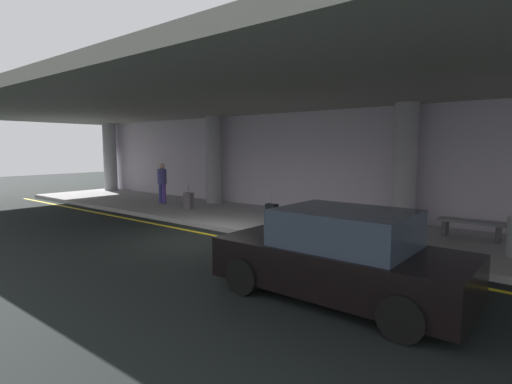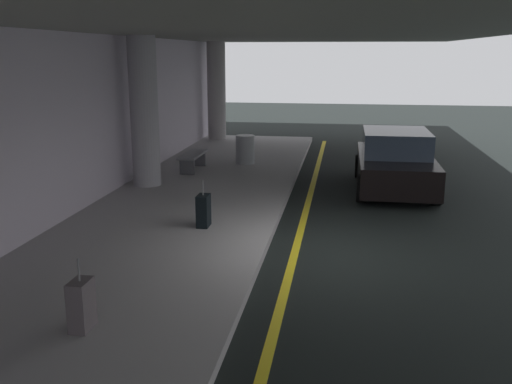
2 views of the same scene
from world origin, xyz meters
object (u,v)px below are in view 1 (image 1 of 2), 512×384
support_column_center (405,165)px  suitcase_upright_primary (272,214)px  suitcase_upright_secondary (189,201)px  traveler_with_luggage (162,180)px  support_column_far_left (110,157)px  support_column_left_mid (214,160)px  bench_metal (471,225)px  car_black (340,256)px

support_column_center → suitcase_upright_primary: 4.24m
suitcase_upright_secondary → traveler_with_luggage: bearing=-172.4°
support_column_far_left → suitcase_upright_secondary: bearing=-12.3°
support_column_left_mid → suitcase_upright_secondary: support_column_left_mid is taller
traveler_with_luggage → suitcase_upright_secondary: (2.01, -0.32, -0.65)m
suitcase_upright_primary → bench_metal: bearing=2.4°
suitcase_upright_primary → traveler_with_luggage: bearing=158.5°
support_column_far_left → suitcase_upright_primary: (12.76, -2.27, -1.51)m
suitcase_upright_secondary → bench_metal: size_ratio=0.56×
bench_metal → suitcase_upright_secondary: bearing=-172.9°
support_column_far_left → suitcase_upright_primary: support_column_far_left is taller
support_column_far_left → bench_metal: (17.98, -0.66, -1.47)m
support_column_far_left → bench_metal: 18.05m
traveler_with_luggage → suitcase_upright_secondary: size_ratio=1.87×
support_column_left_mid → suitcase_upright_primary: 5.48m
suitcase_upright_secondary → bench_metal: bearing=23.7°
traveler_with_luggage → bench_metal: bearing=129.7°
support_column_far_left → support_column_left_mid: 8.00m
support_column_left_mid → car_black: bearing=-34.2°
support_column_center → bench_metal: 2.55m
traveler_with_luggage → bench_metal: traveler_with_luggage is taller
suitcase_upright_primary → bench_metal: size_ratio=0.56×
support_column_far_left → support_column_left_mid: size_ratio=1.00×
support_column_left_mid → car_black: size_ratio=0.89×
support_column_left_mid → car_black: 11.03m
car_black → traveler_with_luggage: 11.59m
bench_metal → support_column_left_mid: bearing=176.2°
suitcase_upright_primary → suitcase_upright_secondary: (-4.30, 0.43, 0.00)m
support_column_left_mid → car_black: (9.07, -6.16, -1.26)m
car_black → suitcase_upright_primary: 5.81m
support_column_center → suitcase_upright_secondary: 7.91m
car_black → traveler_with_luggage: (-10.62, 4.64, 0.40)m
support_column_center → car_black: 6.38m
support_column_left_mid → support_column_far_left: bearing=180.0°
car_black → support_column_center: bearing=96.4°
support_column_left_mid → support_column_center: 8.00m
car_black → support_column_far_left: bearing=156.7°
support_column_far_left → support_column_center: (16.00, 0.00, 0.00)m
car_black → traveler_with_luggage: traveler_with_luggage is taller
support_column_far_left → support_column_center: bearing=0.0°
support_column_left_mid → bench_metal: size_ratio=2.28×
traveler_with_luggage → suitcase_upright_secondary: traveler_with_luggage is taller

